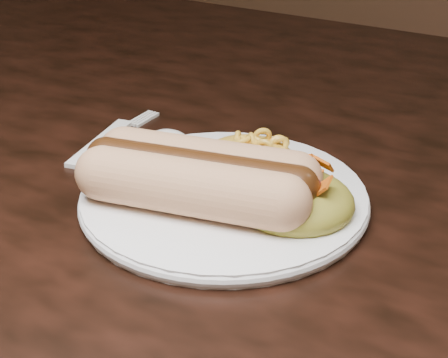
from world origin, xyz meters
The scene contains 7 objects.
table centered at (0.00, 0.00, 0.66)m, with size 1.60×0.90×0.75m.
plate centered at (0.00, -0.08, 0.76)m, with size 0.22×0.22×0.01m, color white.
hotdog centered at (-0.01, -0.10, 0.78)m, with size 0.15×0.10×0.04m.
mac_and_cheese centered at (-0.01, -0.03, 0.78)m, with size 0.08×0.07×0.03m, color #DCC644.
sour_cream centered at (-0.08, -0.05, 0.77)m, with size 0.04×0.04×0.02m, color white.
taco_salad centered at (0.05, -0.08, 0.78)m, with size 0.09×0.09×0.04m.
fork centered at (-0.15, -0.05, 0.75)m, with size 0.02×0.13×0.00m, color white.
Camera 1 is at (0.23, -0.47, 1.01)m, focal length 55.00 mm.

